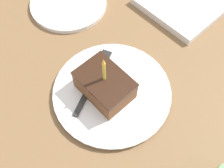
{
  "coord_description": "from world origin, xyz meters",
  "views": [
    {
      "loc": [
        -0.21,
        -0.19,
        0.53
      ],
      "look_at": [
        -0.02,
        0.01,
        0.04
      ],
      "focal_mm": 42.0,
      "sensor_mm": 36.0,
      "label": 1
    }
  ],
  "objects": [
    {
      "name": "side_plate",
      "position": [
        0.08,
        0.3,
        0.01
      ],
      "size": [
        0.21,
        0.21,
        0.01
      ],
      "color": "silver",
      "rests_on": "ground_plane"
    },
    {
      "name": "plate",
      "position": [
        -0.02,
        0.01,
        0.01
      ],
      "size": [
        0.27,
        0.27,
        0.02
      ],
      "color": "silver",
      "rests_on": "ground_plane"
    },
    {
      "name": "cake_slice",
      "position": [
        -0.03,
        0.02,
        0.04
      ],
      "size": [
        0.08,
        0.12,
        0.12
      ],
      "color": "brown",
      "rests_on": "plate"
    },
    {
      "name": "fork",
      "position": [
        -0.02,
        0.06,
        0.02
      ],
      "size": [
        0.17,
        0.1,
        0.0
      ],
      "color": "#262626",
      "rests_on": "plate"
    },
    {
      "name": "ground_plane",
      "position": [
        0.0,
        0.0,
        -0.02
      ],
      "size": [
        2.4,
        2.4,
        0.04
      ],
      "color": "brown",
      "rests_on": "ground"
    }
  ]
}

